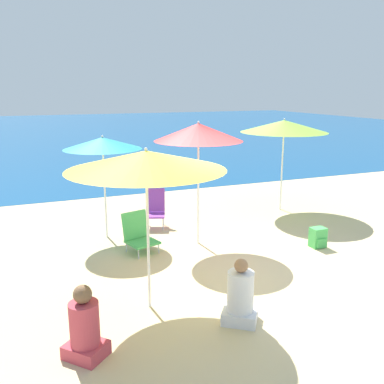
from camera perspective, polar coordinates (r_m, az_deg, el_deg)
name	(u,v)px	position (r m, az deg, el deg)	size (l,w,h in m)	color
ground_plane	(236,274)	(7.05, 5.94, -10.84)	(60.00, 60.00, 0.00)	#D1BA89
sea_water	(65,131)	(31.77, -16.62, 7.81)	(60.00, 40.00, 0.01)	navy
beach_umbrella_red	(198,132)	(7.87, 0.86, 7.97)	(1.64, 1.64, 2.34)	white
beach_umbrella_teal	(103,143)	(8.44, -11.85, 6.37)	(1.51, 1.51, 2.05)	white
beach_umbrella_lime	(284,126)	(10.48, 12.18, 8.56)	(2.06, 2.06, 2.23)	white
beach_umbrella_yellow	(146,161)	(5.44, -6.14, 4.20)	(2.05, 2.05, 2.19)	white
beach_chair_green	(139,234)	(7.91, -7.12, -5.54)	(0.64, 0.67, 0.72)	silver
beach_chair_purple	(155,207)	(9.26, -4.92, -2.07)	(0.57, 0.65, 0.80)	silver
person_seated_near	(240,297)	(5.60, 6.45, -13.75)	(0.57, 0.56, 0.86)	silver
person_seated_far	(85,328)	(5.07, -14.11, -17.21)	(0.56, 0.56, 0.86)	#BF3F4C
backpack_green	(318,238)	(8.42, 16.45, -5.86)	(0.28, 0.24, 0.38)	#47B756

